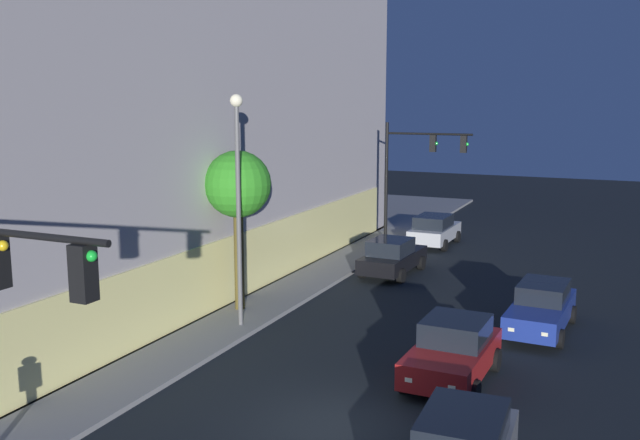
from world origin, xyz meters
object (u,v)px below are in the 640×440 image
object	(u,v)px
sidewalk_tree	(238,186)
car_red	(453,351)
street_lamp_sidewalk	(238,183)
car_silver	(434,230)
car_blue	(541,307)
modern_building	(59,40)
traffic_light_far_corner	(417,160)
car_black	(392,256)

from	to	relation	value
sidewalk_tree	car_red	xyz separation A→B (m)	(-3.17, -8.94, -3.93)
street_lamp_sidewalk	sidewalk_tree	distance (m)	1.95
car_silver	car_red	bearing A→B (deg)	-163.17
street_lamp_sidewalk	car_blue	size ratio (longest dim) A/B	1.67
modern_building	car_red	world-z (taller)	modern_building
traffic_light_far_corner	car_red	distance (m)	19.40
sidewalk_tree	car_black	world-z (taller)	sidewalk_tree
modern_building	street_lamp_sidewalk	bearing A→B (deg)	-111.54
modern_building	traffic_light_far_corner	distance (m)	18.89
car_blue	car_silver	xyz separation A→B (m)	(12.64, 7.26, 0.03)
car_black	street_lamp_sidewalk	bearing A→B (deg)	166.13
traffic_light_far_corner	street_lamp_sidewalk	bearing A→B (deg)	174.86
car_blue	car_black	size ratio (longest dim) A/B	1.06
car_red	car_blue	distance (m)	5.89
modern_building	car_black	distance (m)	18.27
sidewalk_tree	car_blue	xyz separation A→B (m)	(2.46, -10.67, -3.97)
traffic_light_far_corner	car_silver	bearing A→B (deg)	-67.46
sidewalk_tree	car_silver	bearing A→B (deg)	-12.73
modern_building	car_blue	xyz separation A→B (m)	(-0.74, -21.95, -9.82)
modern_building	car_red	bearing A→B (deg)	-107.49
sidewalk_tree	car_silver	distance (m)	15.98
traffic_light_far_corner	car_black	bearing A→B (deg)	-172.34
modern_building	car_black	bearing A→B (deg)	-71.94
car_red	car_blue	size ratio (longest dim) A/B	0.90
car_red	car_blue	bearing A→B (deg)	-17.15
street_lamp_sidewalk	modern_building	bearing A→B (deg)	68.46
car_blue	sidewalk_tree	bearing A→B (deg)	102.99
car_silver	car_blue	bearing A→B (deg)	-150.13
traffic_light_far_corner	car_red	world-z (taller)	traffic_light_far_corner
car_black	modern_building	bearing A→B (deg)	108.06
traffic_light_far_corner	car_silver	size ratio (longest dim) A/B	1.51
street_lamp_sidewalk	car_red	distance (m)	9.15
modern_building	car_blue	bearing A→B (deg)	-91.93
car_red	car_blue	xyz separation A→B (m)	(5.63, -1.74, -0.05)
car_blue	car_black	xyz separation A→B (m)	(5.52, 7.30, 0.00)
street_lamp_sidewalk	car_black	size ratio (longest dim) A/B	1.78
modern_building	car_red	distance (m)	23.34
car_blue	modern_building	bearing A→B (deg)	88.07
modern_building	traffic_light_far_corner	size ratio (longest dim) A/B	4.84
modern_building	sidewalk_tree	distance (m)	13.10
street_lamp_sidewalk	car_blue	distance (m)	11.37
sidewalk_tree	car_red	size ratio (longest dim) A/B	1.39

